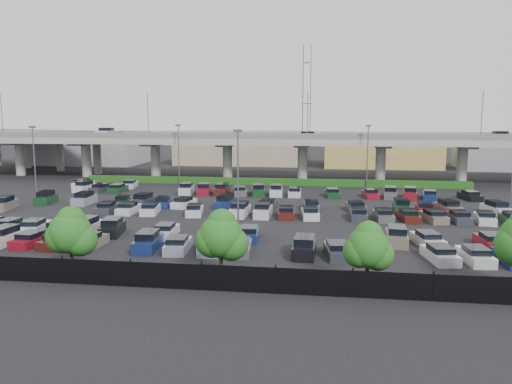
% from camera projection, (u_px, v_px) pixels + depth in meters
% --- Properties ---
extents(ground, '(280.00, 280.00, 0.00)m').
position_uv_depth(ground, '(249.00, 212.00, 61.28)').
color(ground, black).
extents(overpass, '(150.00, 13.00, 15.80)m').
position_uv_depth(overpass, '(274.00, 142.00, 91.62)').
color(overpass, gray).
rests_on(overpass, ground).
extents(on_ramp, '(50.93, 30.13, 8.80)m').
position_uv_depth(on_ramp, '(44.00, 139.00, 109.47)').
color(on_ramp, gray).
rests_on(on_ramp, ground).
extents(hedge, '(66.00, 1.60, 1.10)m').
position_uv_depth(hedge, '(271.00, 182.00, 85.68)').
color(hedge, '#153F12').
rests_on(hedge, ground).
extents(fence, '(70.00, 0.10, 2.00)m').
position_uv_depth(fence, '(187.00, 277.00, 33.73)').
color(fence, black).
rests_on(fence, ground).
extents(tree_row, '(65.07, 3.66, 5.94)m').
position_uv_depth(tree_row, '(202.00, 234.00, 34.67)').
color(tree_row, '#332316').
rests_on(tree_row, ground).
extents(parked_cars, '(63.18, 41.67, 1.67)m').
position_uv_depth(parked_cars, '(242.00, 212.00, 57.99)').
color(parked_cars, '#30353F').
rests_on(parked_cars, ground).
extents(light_poles, '(66.90, 48.38, 10.30)m').
position_uv_depth(light_poles, '(219.00, 160.00, 62.86)').
color(light_poles, '#55555A').
rests_on(light_poles, ground).
extents(distant_buildings, '(138.00, 24.00, 9.00)m').
position_uv_depth(distant_buildings, '(339.00, 150.00, 119.58)').
color(distant_buildings, gray).
rests_on(distant_buildings, ground).
extents(comm_tower, '(2.40, 2.40, 30.00)m').
position_uv_depth(comm_tower, '(307.00, 101.00, 130.87)').
color(comm_tower, '#55555A').
rests_on(comm_tower, ground).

